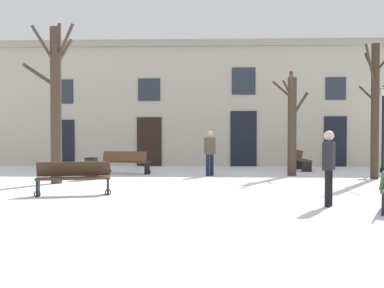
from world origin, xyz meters
TOP-DOWN VIEW (x-y plane):
  - ground_plane at (0.00, 0.00)m, footprint 35.34×35.34m
  - building_facade at (0.01, 9.64)m, footprint 22.09×0.60m
  - tree_center at (3.71, 4.66)m, footprint 1.34×2.26m
  - tree_foreground at (6.41, 3.52)m, footprint 1.35×1.84m
  - tree_near_facade at (-4.41, 1.78)m, footprint 1.85×1.67m
  - streetlamp at (7.72, 6.21)m, footprint 0.30×0.30m
  - litter_bin at (-3.58, 3.01)m, footprint 0.49×0.49m
  - bench_back_to_back_left at (-3.02, -0.97)m, footprint 1.97×0.88m
  - bench_far_corner at (-2.74, 5.19)m, footprint 1.93×0.94m
  - bench_near_center_tree at (4.60, 7.11)m, footprint 0.52×1.63m
  - person_near_bench at (0.58, 4.48)m, footprint 0.44×0.38m
  - person_by_shop_door at (3.21, -2.59)m, footprint 0.36×0.44m

SIDE VIEW (x-z plane):
  - ground_plane at x=0.00m, z-range 0.00..0.00m
  - litter_bin at x=-3.58m, z-range 0.00..0.77m
  - bench_near_center_tree at x=4.60m, z-range 0.01..0.89m
  - bench_back_to_back_left at x=-3.02m, z-range 0.03..0.90m
  - bench_far_corner at x=-2.74m, z-range 0.03..0.93m
  - person_by_shop_door at x=3.21m, z-range 0.09..1.78m
  - person_near_bench at x=0.58m, z-range 0.10..1.81m
  - tree_center at x=3.71m, z-range 0.10..3.96m
  - streetlamp at x=7.72m, z-range 0.41..3.99m
  - tree_foreground at x=6.41m, z-range 0.14..4.92m
  - tree_near_facade at x=-4.41m, z-range 0.06..5.37m
  - building_facade at x=0.01m, z-range 0.05..6.26m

